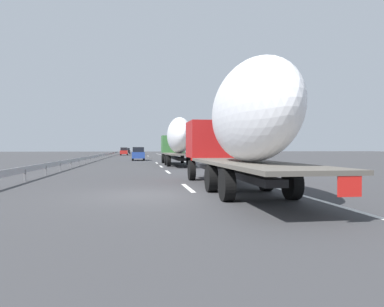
{
  "coord_description": "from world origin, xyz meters",
  "views": [
    {
      "loc": [
        -12.73,
        0.28,
        1.68
      ],
      "look_at": [
        17.27,
        -4.32,
        1.23
      ],
      "focal_mm": 32.89,
      "sensor_mm": 36.0,
      "label": 1
    }
  ],
  "objects_px": {
    "car_black_suv": "(127,151)",
    "truck_lead": "(178,139)",
    "road_sign": "(186,145)",
    "car_red_compact": "(124,151)",
    "car_blue_sedan": "(138,154)",
    "truck_trailing": "(241,123)",
    "car_silver_hatch": "(139,151)"
  },
  "relations": [
    {
      "from": "truck_lead",
      "to": "car_silver_hatch",
      "type": "distance_m",
      "value": 59.45
    },
    {
      "from": "truck_lead",
      "to": "car_blue_sedan",
      "type": "height_order",
      "value": "truck_lead"
    },
    {
      "from": "car_blue_sedan",
      "to": "road_sign",
      "type": "distance_m",
      "value": 7.44
    },
    {
      "from": "truck_trailing",
      "to": "car_blue_sedan",
      "type": "height_order",
      "value": "truck_trailing"
    },
    {
      "from": "truck_lead",
      "to": "truck_trailing",
      "type": "xyz_separation_m",
      "value": [
        -21.68,
        -0.0,
        0.03
      ]
    },
    {
      "from": "truck_lead",
      "to": "car_silver_hatch",
      "type": "relative_size",
      "value": 3.43
    },
    {
      "from": "car_silver_hatch",
      "to": "car_black_suv",
      "type": "bearing_deg",
      "value": 17.53
    },
    {
      "from": "road_sign",
      "to": "car_black_suv",
      "type": "bearing_deg",
      "value": 10.78
    },
    {
      "from": "truck_lead",
      "to": "car_black_suv",
      "type": "height_order",
      "value": "truck_lead"
    },
    {
      "from": "car_silver_hatch",
      "to": "car_red_compact",
      "type": "height_order",
      "value": "car_red_compact"
    },
    {
      "from": "truck_lead",
      "to": "car_red_compact",
      "type": "height_order",
      "value": "truck_lead"
    },
    {
      "from": "truck_lead",
      "to": "road_sign",
      "type": "xyz_separation_m",
      "value": [
        16.65,
        -3.1,
        -0.48
      ]
    },
    {
      "from": "truck_lead",
      "to": "road_sign",
      "type": "distance_m",
      "value": 16.95
    },
    {
      "from": "car_silver_hatch",
      "to": "car_red_compact",
      "type": "distance_m",
      "value": 9.56
    },
    {
      "from": "truck_lead",
      "to": "car_red_compact",
      "type": "relative_size",
      "value": 3.15
    },
    {
      "from": "car_black_suv",
      "to": "truck_lead",
      "type": "bearing_deg",
      "value": -174.2
    },
    {
      "from": "truck_trailing",
      "to": "car_black_suv",
      "type": "relative_size",
      "value": 3.38
    },
    {
      "from": "truck_lead",
      "to": "car_black_suv",
      "type": "relative_size",
      "value": 3.37
    },
    {
      "from": "truck_trailing",
      "to": "car_black_suv",
      "type": "distance_m",
      "value": 92.53
    },
    {
      "from": "car_black_suv",
      "to": "truck_trailing",
      "type": "bearing_deg",
      "value": -175.56
    },
    {
      "from": "truck_lead",
      "to": "car_red_compact",
      "type": "xyz_separation_m",
      "value": [
        50.46,
        7.24,
        -1.68
      ]
    },
    {
      "from": "road_sign",
      "to": "car_blue_sedan",
      "type": "bearing_deg",
      "value": 108.27
    },
    {
      "from": "car_blue_sedan",
      "to": "car_black_suv",
      "type": "relative_size",
      "value": 0.99
    },
    {
      "from": "car_black_suv",
      "to": "car_blue_sedan",
      "type": "bearing_deg",
      "value": -176.65
    },
    {
      "from": "car_black_suv",
      "to": "road_sign",
      "type": "xyz_separation_m",
      "value": [
        -53.9,
        -10.26,
        1.23
      ]
    },
    {
      "from": "truck_trailing",
      "to": "car_red_compact",
      "type": "relative_size",
      "value": 3.15
    },
    {
      "from": "car_silver_hatch",
      "to": "car_red_compact",
      "type": "relative_size",
      "value": 0.92
    },
    {
      "from": "car_black_suv",
      "to": "car_red_compact",
      "type": "xyz_separation_m",
      "value": [
        -20.09,
        0.07,
        0.03
      ]
    },
    {
      "from": "car_red_compact",
      "to": "truck_trailing",
      "type": "bearing_deg",
      "value": -174.27
    },
    {
      "from": "car_red_compact",
      "to": "truck_lead",
      "type": "bearing_deg",
      "value": -171.84
    },
    {
      "from": "truck_trailing",
      "to": "car_blue_sedan",
      "type": "distance_m",
      "value": 36.28
    },
    {
      "from": "truck_trailing",
      "to": "car_red_compact",
      "type": "bearing_deg",
      "value": 5.73
    }
  ]
}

